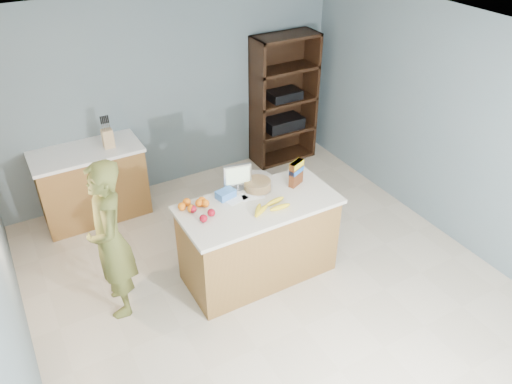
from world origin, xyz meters
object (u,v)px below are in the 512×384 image
person (110,241)px  shelving_unit (282,101)px  counter_peninsula (258,242)px  tv (237,176)px  cereal_box (296,171)px

person → shelving_unit: bearing=130.5°
shelving_unit → person: size_ratio=1.12×
counter_peninsula → tv: bearing=101.1°
counter_peninsula → cereal_box: 0.82m
tv → person: bearing=-177.7°
counter_peninsula → shelving_unit: (1.55, 2.05, 0.45)m
person → tv: 1.35m
cereal_box → counter_peninsula: bearing=-168.0°
counter_peninsula → person: 1.46m
shelving_unit → tv: size_ratio=6.38×
person → tv: bearing=101.5°
cereal_box → shelving_unit: bearing=61.6°
tv → shelving_unit: bearing=47.1°
tv → cereal_box: tv is taller
counter_peninsula → tv: 0.72m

